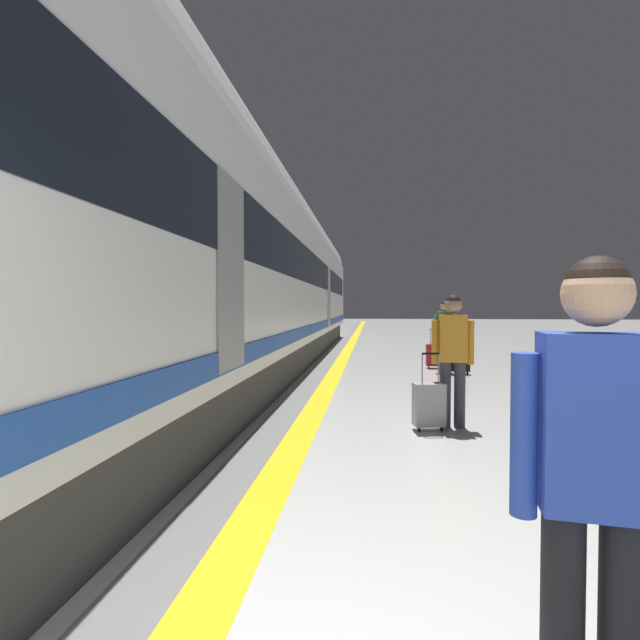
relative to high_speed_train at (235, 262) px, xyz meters
The scene contains 10 objects.
safety_line_strip 3.32m from the high_speed_train, 18.43° to the left, with size 0.36×80.00×0.01m, color yellow.
tactile_edge_band 3.14m from the high_speed_train, 21.41° to the left, with size 0.58×80.00×0.01m, color slate.
high_speed_train is the anchor object (origin of this frame).
traveller_foreground 9.05m from the high_speed_train, 65.64° to the right, with size 0.54×0.25×1.73m.
passenger_near 5.59m from the high_speed_train, 42.57° to the right, with size 0.53×0.22×1.71m.
suitcase_near 5.71m from the high_speed_train, 46.43° to the right, with size 0.41×0.30×0.99m.
passenger_mid 5.12m from the high_speed_train, 18.08° to the left, with size 0.53×0.36×1.69m.
suitcase_mid 5.57m from the high_speed_train, 14.54° to the left, with size 0.43×0.33×1.02m.
passenger_far 5.66m from the high_speed_train, 27.90° to the left, with size 0.53×0.24×1.69m.
suitcase_far 5.49m from the high_speed_train, 26.91° to the left, with size 0.39×0.26×1.00m.
Camera 1 is at (-0.21, -0.49, 1.56)m, focal length 26.32 mm.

